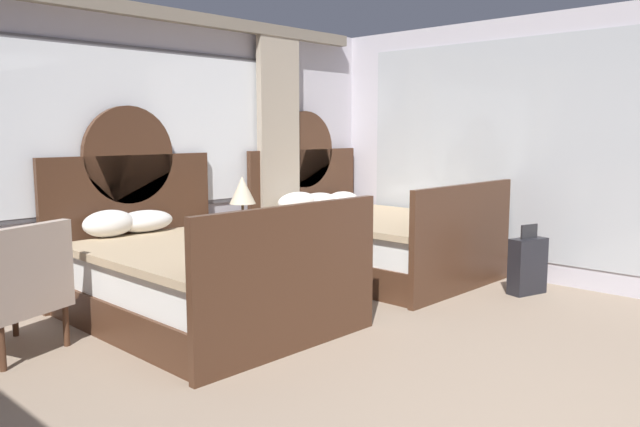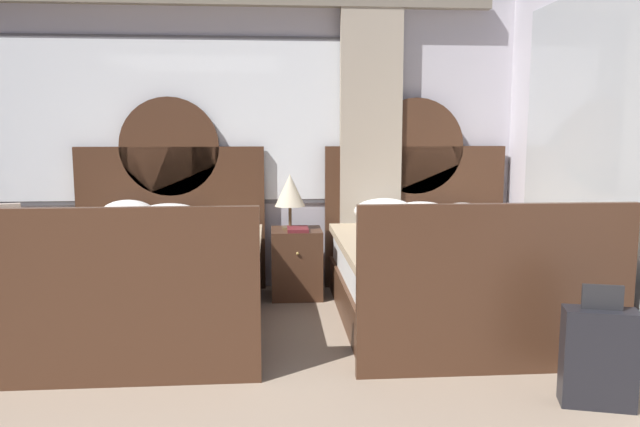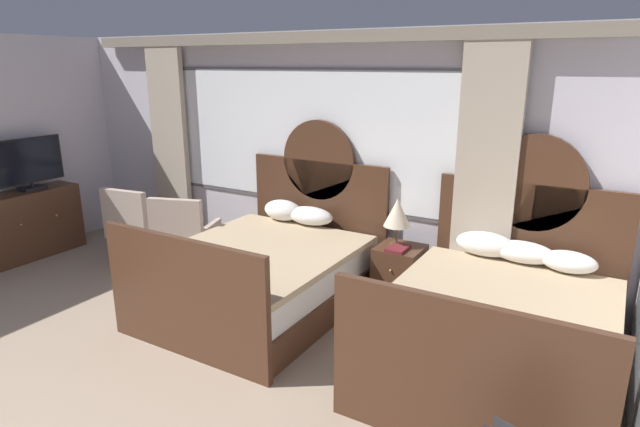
# 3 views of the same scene
# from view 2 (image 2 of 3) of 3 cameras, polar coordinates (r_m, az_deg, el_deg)

# --- Properties ---
(wall_back_window) EXTENTS (6.80, 0.22, 2.70)m
(wall_back_window) POSITION_cam_2_polar(r_m,az_deg,el_deg) (5.77, -15.98, 7.01)
(wall_back_window) COLOR silver
(wall_back_window) RESTS_ON ground_plane
(bed_near_window) EXTENTS (1.70, 2.21, 1.77)m
(bed_near_window) POSITION_cam_2_polar(r_m,az_deg,el_deg) (4.78, -15.67, -5.77)
(bed_near_window) COLOR #472B1C
(bed_near_window) RESTS_ON ground_plane
(bed_near_mirror) EXTENTS (1.70, 2.21, 1.77)m
(bed_near_mirror) POSITION_cam_2_polar(r_m,az_deg,el_deg) (4.88, 11.53, -5.32)
(bed_near_mirror) COLOR #472B1C
(bed_near_mirror) RESTS_ON ground_plane
(nightstand_between_beds) EXTENTS (0.44, 0.47, 0.61)m
(nightstand_between_beds) POSITION_cam_2_polar(r_m,az_deg,el_deg) (5.40, -2.23, -4.67)
(nightstand_between_beds) COLOR #472B1C
(nightstand_between_beds) RESTS_ON ground_plane
(table_lamp_on_nightstand) EXTENTS (0.27, 0.27, 0.49)m
(table_lamp_on_nightstand) POSITION_cam_2_polar(r_m,az_deg,el_deg) (5.31, -2.85, 2.12)
(table_lamp_on_nightstand) COLOR brown
(table_lamp_on_nightstand) RESTS_ON nightstand_between_beds
(book_on_nightstand) EXTENTS (0.18, 0.26, 0.03)m
(book_on_nightstand) POSITION_cam_2_polar(r_m,az_deg,el_deg) (5.25, -2.11, -1.48)
(book_on_nightstand) COLOR maroon
(book_on_nightstand) RESTS_ON nightstand_between_beds
(suitcase_on_floor) EXTENTS (0.40, 0.26, 0.67)m
(suitcase_on_floor) POSITION_cam_2_polar(r_m,az_deg,el_deg) (3.63, 24.76, -12.19)
(suitcase_on_floor) COLOR black
(suitcase_on_floor) RESTS_ON ground_plane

